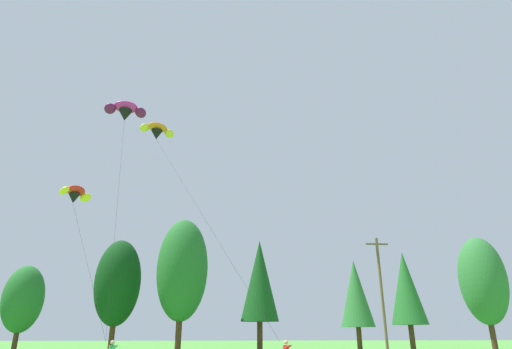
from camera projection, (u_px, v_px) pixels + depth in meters
name	position (u px, v px, depth m)	size (l,w,h in m)	color
treeline_tree_b	(23.00, 299.00, 45.99)	(4.27, 4.27, 9.14)	#472D19
treeline_tree_c	(118.00, 282.00, 47.91)	(5.11, 5.11, 12.27)	#472D19
treeline_tree_d	(182.00, 269.00, 47.76)	(5.73, 5.73, 14.57)	#472D19
treeline_tree_e	(260.00, 280.00, 48.39)	(4.32, 4.32, 12.35)	#472D19
treeline_tree_f	(356.00, 293.00, 49.02)	(3.84, 3.84, 10.18)	#472D19
treeline_tree_g	(406.00, 288.00, 48.70)	(4.04, 4.04, 11.07)	#472D19
treeline_tree_h	(483.00, 280.00, 50.43)	(5.35, 5.35, 13.13)	#472D19
utility_pole	(382.00, 292.00, 39.40)	(2.20, 0.26, 10.77)	brown
parafoil_kite_high_magenta	(125.00, 111.00, 37.76)	(5.01, 10.90, 20.15)	#D12893
parafoil_kite_mid_orange	(157.00, 131.00, 44.91)	(12.41, 18.35, 21.70)	orange
parafoil_kite_far_red_yellow	(75.00, 194.00, 32.79)	(6.80, 9.54, 11.35)	red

